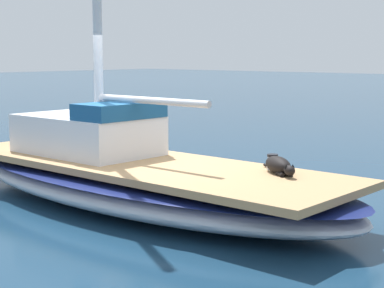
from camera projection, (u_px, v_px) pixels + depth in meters
name	position (u px, v px, depth m)	size (l,w,h in m)	color
ground_plane	(141.00, 205.00, 9.39)	(120.00, 120.00, 0.00)	navy
sailboat_main	(141.00, 183.00, 9.34)	(2.54, 7.25, 0.66)	#B2B7C1
cabin_house	(90.00, 132.00, 9.97)	(1.41, 2.23, 0.84)	silver
dog_black	(279.00, 166.00, 8.34)	(0.60, 0.84, 0.22)	black
deck_winch	(272.00, 162.00, 8.64)	(0.16, 0.16, 0.21)	#B7B7BC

